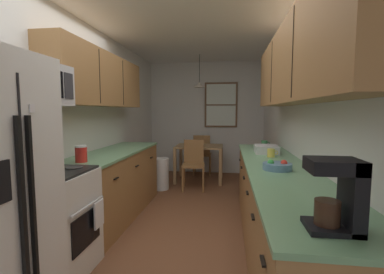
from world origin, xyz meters
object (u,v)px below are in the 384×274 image
dining_chair_near (194,162)px  storage_canister (81,154)px  coffee_maker (340,193)px  dining_table (199,151)px  fruit_bowl (277,166)px  dish_rack (266,149)px  microwave_over_range (32,84)px  mug_by_coffeemaker (264,144)px  mug_spare (271,153)px  dining_chair_far (202,153)px  trash_bin (161,174)px  stove_range (52,222)px

dining_chair_near → storage_canister: storage_canister is taller
coffee_maker → dining_table: bearing=104.4°
fruit_bowl → dish_rack: 0.99m
dining_table → dining_chair_near: size_ratio=1.04×
microwave_over_range → mug_by_coffeemaker: size_ratio=5.09×
dining_table → mug_spare: bearing=-64.3°
mug_spare → fruit_bowl: mug_spare is taller
microwave_over_range → dining_chair_near: 3.18m
dining_chair_far → coffee_maker: 4.93m
microwave_over_range → trash_bin: 3.03m
dining_chair_near → dining_chair_far: bearing=87.7°
dining_chair_far → mug_spare: (1.08, -2.82, 0.45)m
dining_table → dish_rack: dish_rack is taller
coffee_maker → trash_bin: bearing=115.9°
trash_bin → coffee_maker: bearing=-64.1°
stove_range → mug_by_coffeemaker: (2.04, 1.98, 0.48)m
storage_canister → mug_by_coffeemaker: bearing=35.6°
dining_chair_near → trash_bin: 0.63m
dining_table → fruit_bowl: bearing=-70.8°
storage_canister → mug_spare: 2.09m
dining_chair_near → dish_rack: (1.11, -1.39, 0.45)m
microwave_over_range → dining_chair_near: size_ratio=0.70×
dining_table → dish_rack: (1.06, -1.96, 0.34)m
trash_bin → fruit_bowl: 2.87m
storage_canister → trash_bin: bearing=82.1°
coffee_maker → dining_chair_far: bearing=102.7°
dining_chair_far → trash_bin: bearing=-116.6°
stove_range → coffee_maker: bearing=-22.9°
dining_table → storage_canister: size_ratio=5.43×
dish_rack → dining_chair_far: bearing=112.8°
storage_canister → coffee_maker: (2.00, -1.36, 0.08)m
microwave_over_range → dining_chair_far: 4.22m
storage_canister → microwave_over_range: bearing=-101.7°
stove_range → microwave_over_range: (-0.11, 0.00, 1.18)m
coffee_maker → mug_spare: coffee_maker is taller
coffee_maker → storage_canister: bearing=145.8°
microwave_over_range → mug_by_coffeemaker: bearing=42.7°
dining_table → mug_spare: mug_spare is taller
stove_range → dining_table: size_ratio=1.17×
dining_chair_near → coffee_maker: bearing=-72.9°
trash_bin → fruit_bowl: size_ratio=2.23×
fruit_bowl → dish_rack: bearing=88.0°
microwave_over_range → stove_range: bearing=-0.0°
mug_spare → microwave_over_range: bearing=-152.3°
mug_by_coffeemaker → dish_rack: size_ratio=0.37×
dish_rack → mug_by_coffeemaker: bearing=84.8°
fruit_bowl → dining_table: bearing=109.2°
mug_by_coffeemaker → dish_rack: same height
mug_by_coffeemaker → dining_table: bearing=129.0°
dining_table → mug_by_coffeemaker: mug_by_coffeemaker is taller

